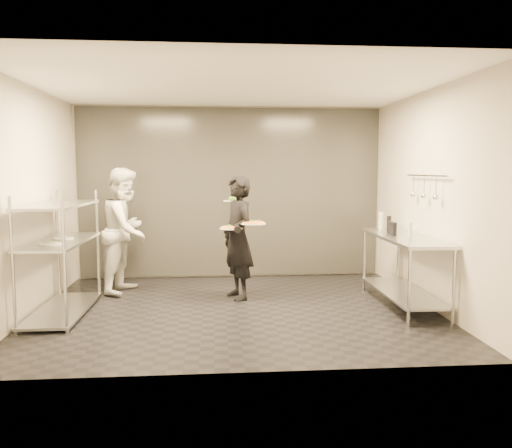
{
  "coord_description": "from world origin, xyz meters",
  "views": [
    {
      "loc": [
        -0.25,
        -6.21,
        1.77
      ],
      "look_at": [
        0.25,
        -0.05,
        1.1
      ],
      "focal_mm": 35.0,
      "sensor_mm": 36.0,
      "label": 1
    }
  ],
  "objects": [
    {
      "name": "bottle_green",
      "position": [
        2.14,
        0.8,
        1.04
      ],
      "size": [
        0.07,
        0.07,
        0.25
      ],
      "primitive_type": "cylinder",
      "color": "#95A295",
      "rests_on": "prep_counter"
    },
    {
      "name": "salad_plate",
      "position": [
        -0.01,
        0.85,
        1.36
      ],
      "size": [
        0.26,
        0.26,
        0.07
      ],
      "color": "silver",
      "rests_on": "waiter"
    },
    {
      "name": "chef",
      "position": [
        -1.55,
        1.1,
        0.9
      ],
      "size": [
        0.88,
        1.02,
        1.8
      ],
      "primitive_type": "imported",
      "rotation": [
        0.0,
        0.0,
        1.32
      ],
      "color": "silver",
      "rests_on": "ground"
    },
    {
      "name": "pizza_plate_near",
      "position": [
        -0.05,
        0.38,
        1.01
      ],
      "size": [
        0.31,
        0.31,
        0.05
      ],
      "color": "silver",
      "rests_on": "waiter"
    },
    {
      "name": "bottle_dark",
      "position": [
        2.18,
        0.58,
        1.02
      ],
      "size": [
        0.06,
        0.06,
        0.21
      ],
      "primitive_type": "cylinder",
      "color": "black",
      "rests_on": "prep_counter"
    },
    {
      "name": "waiter",
      "position": [
        0.05,
        0.56,
        0.85
      ],
      "size": [
        0.6,
        0.72,
        1.69
      ],
      "primitive_type": "imported",
      "rotation": [
        0.0,
        0.0,
        -1.19
      ],
      "color": "black",
      "rests_on": "ground"
    },
    {
      "name": "bottle_clear",
      "position": [
        2.25,
        -0.02,
        1.01
      ],
      "size": [
        0.06,
        0.06,
        0.18
      ],
      "primitive_type": "cylinder",
      "color": "#95A295",
      "rests_on": "prep_counter"
    },
    {
      "name": "pass_rack",
      "position": [
        -2.15,
        -0.0,
        0.77
      ],
      "size": [
        0.6,
        1.6,
        1.5
      ],
      "color": "#B4B7BB",
      "rests_on": "ground"
    },
    {
      "name": "utensil_rail",
      "position": [
        2.43,
        -0.0,
        1.55
      ],
      "size": [
        0.07,
        1.2,
        0.31
      ],
      "color": "#B4B7BB",
      "rests_on": "room_shell"
    },
    {
      "name": "pos_monitor",
      "position": [
        2.06,
        0.14,
        1.01
      ],
      "size": [
        0.06,
        0.24,
        0.17
      ],
      "primitive_type": "cube",
      "rotation": [
        0.0,
        0.0,
        -0.03
      ],
      "color": "black",
      "rests_on": "prep_counter"
    },
    {
      "name": "prep_counter",
      "position": [
        2.18,
        0.0,
        0.63
      ],
      "size": [
        0.6,
        1.8,
        0.92
      ],
      "color": "#B4B7BB",
      "rests_on": "ground"
    },
    {
      "name": "room_shell",
      "position": [
        0.0,
        1.18,
        1.4
      ],
      "size": [
        5.0,
        4.0,
        2.8
      ],
      "color": "black",
      "rests_on": "ground"
    },
    {
      "name": "pizza_plate_far",
      "position": [
        0.24,
        0.31,
        1.08
      ],
      "size": [
        0.33,
        0.33,
        0.05
      ],
      "color": "silver",
      "rests_on": "waiter"
    }
  ]
}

